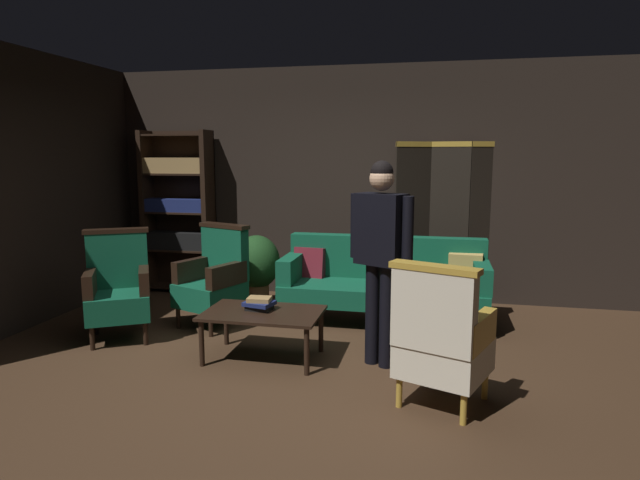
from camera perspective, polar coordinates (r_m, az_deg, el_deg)
name	(u,v)px	position (r m, az deg, el deg)	size (l,w,h in m)	color
ground_plane	(300,367)	(4.64, -2.15, -13.20)	(10.00, 10.00, 0.00)	#3D2819
back_wall	(349,184)	(6.71, 3.01, 5.93)	(7.20, 0.10, 2.80)	black
side_wall_left	(27,189)	(6.28, -28.38, 4.68)	(0.10, 3.60, 2.80)	black
folding_screen	(449,221)	(6.55, 13.40, 1.99)	(1.28, 0.38, 1.90)	black
bookshelf	(178,209)	(7.16, -14.63, 3.12)	(0.90, 0.32, 2.05)	black
velvet_couch	(384,279)	(5.78, 6.73, -4.09)	(2.12, 0.78, 0.88)	black
coffee_table	(263,317)	(4.73, -5.99, -8.01)	(1.00, 0.64, 0.42)	black
armchair_gilt_accent	(441,339)	(3.89, 12.58, -10.12)	(0.75, 0.75, 1.04)	#B78E33
armchair_wing_left	(214,279)	(5.70, -11.01, -3.99)	(0.75, 0.75, 1.04)	black
armchair_wing_right	(118,288)	(5.55, -20.39, -4.73)	(0.79, 0.79, 1.04)	black
standing_figure	(381,244)	(4.45, 6.38, -0.46)	(0.53, 0.37, 1.70)	black
potted_plant	(257,265)	(6.33, -6.66, -2.67)	(0.54, 0.54, 0.83)	brown
book_black_cloth	(259,308)	(4.76, -6.37, -7.05)	(0.21, 0.15, 0.04)	black
book_navy_cloth	(259,303)	(4.75, -6.38, -6.62)	(0.24, 0.20, 0.03)	navy
book_tan_leather	(259,299)	(4.74, -6.39, -6.20)	(0.20, 0.14, 0.04)	#9E7A47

